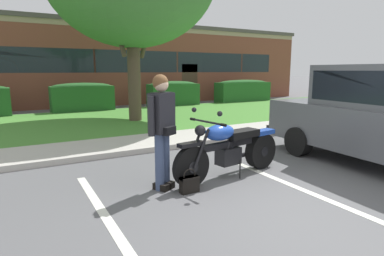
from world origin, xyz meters
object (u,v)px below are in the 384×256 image
(hedge_right, at_px, (243,90))
(rider_person, at_px, (162,124))
(handbag, at_px, (189,183))
(brick_building, at_px, (73,65))
(hedge_center_right, at_px, (173,93))
(motorcycle, at_px, (233,148))
(hedge_center_left, at_px, (82,97))

(hedge_right, bearing_deg, rider_person, -133.61)
(handbag, relative_size, brick_building, 0.01)
(hedge_center_right, bearing_deg, brick_building, 115.26)
(handbag, xyz_separation_m, brick_building, (1.59, 17.51, 1.96))
(motorcycle, distance_m, hedge_center_left, 10.07)
(motorcycle, distance_m, brick_building, 17.28)
(motorcycle, xyz_separation_m, hedge_center_right, (3.94, 10.06, 0.17))
(rider_person, xyz_separation_m, hedge_right, (9.56, 10.03, -0.34))
(motorcycle, xyz_separation_m, hedge_right, (8.28, 10.06, 0.17))
(hedge_center_right, distance_m, hedge_right, 4.34)
(rider_person, distance_m, hedge_center_left, 10.08)
(hedge_center_right, bearing_deg, motorcycle, -111.36)
(hedge_center_right, bearing_deg, hedge_center_left, 180.00)
(motorcycle, distance_m, hedge_right, 13.03)
(hedge_center_left, bearing_deg, hedge_right, 0.00)
(hedge_center_left, bearing_deg, rider_person, -94.99)
(rider_person, height_order, hedge_center_left, rider_person)
(hedge_center_left, xyz_separation_m, brick_building, (0.98, 7.13, 1.45))
(motorcycle, xyz_separation_m, rider_person, (-1.28, 0.03, 0.51))
(rider_person, distance_m, handbag, 0.95)
(handbag, bearing_deg, brick_building, 84.83)
(motorcycle, relative_size, hedge_center_right, 0.89)
(hedge_right, height_order, brick_building, brick_building)
(rider_person, bearing_deg, handbag, -52.11)
(hedge_right, bearing_deg, hedge_center_right, -180.00)
(hedge_center_right, bearing_deg, rider_person, -117.47)
(handbag, height_order, brick_building, brick_building)
(handbag, distance_m, brick_building, 17.69)
(handbag, relative_size, hedge_center_left, 0.14)
(motorcycle, distance_m, rider_person, 1.38)
(hedge_center_left, bearing_deg, brick_building, 82.21)
(hedge_center_left, bearing_deg, motorcycle, -87.68)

